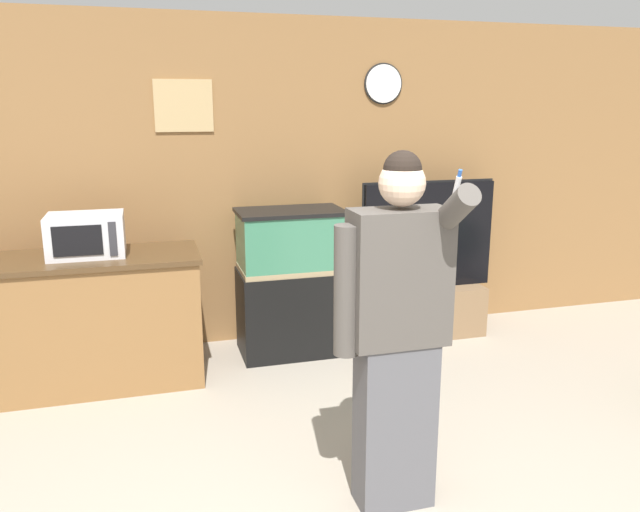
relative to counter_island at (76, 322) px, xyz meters
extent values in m
cube|color=olive|center=(1.33, 0.59, 0.84)|extent=(10.00, 0.06, 2.60)
cube|color=tan|center=(0.84, 0.55, 1.45)|extent=(0.44, 0.02, 0.39)
cylinder|color=white|center=(2.45, 0.55, 1.63)|extent=(0.30, 0.03, 0.30)
cylinder|color=black|center=(2.45, 0.55, 1.63)|extent=(0.33, 0.01, 0.33)
cube|color=brown|center=(0.00, 0.00, -0.02)|extent=(1.67, 0.63, 0.89)
cube|color=#48321C|center=(0.00, 0.00, 0.44)|extent=(1.71, 0.67, 0.03)
cube|color=silver|center=(0.12, 0.02, 0.60)|extent=(0.50, 0.37, 0.28)
cube|color=black|center=(0.08, -0.16, 0.60)|extent=(0.31, 0.01, 0.20)
cube|color=#2D2D33|center=(0.30, -0.16, 0.60)|extent=(0.05, 0.01, 0.23)
cube|color=black|center=(1.58, 0.19, -0.13)|extent=(0.81, 0.49, 0.67)
cube|color=#937F5B|center=(1.58, 0.19, 0.22)|extent=(0.79, 0.48, 0.04)
cube|color=#387556|center=(1.58, 0.19, 0.44)|extent=(0.78, 0.47, 0.46)
cube|color=black|center=(1.58, 0.19, 0.67)|extent=(0.81, 0.49, 0.03)
cube|color=brown|center=(2.77, 0.25, -0.25)|extent=(0.96, 0.40, 0.42)
cube|color=black|center=(2.77, 0.25, 0.40)|extent=(1.13, 0.05, 0.88)
cube|color=black|center=(2.77, 0.27, 0.40)|extent=(1.16, 0.01, 0.91)
cube|color=#515156|center=(1.61, -1.85, -0.04)|extent=(0.36, 0.20, 0.84)
cube|color=#4C4742|center=(1.61, -1.85, 0.69)|extent=(0.46, 0.22, 0.63)
sphere|color=beige|center=(1.61, -1.85, 1.13)|extent=(0.21, 0.21, 0.21)
sphere|color=black|center=(1.61, -1.85, 1.18)|extent=(0.17, 0.17, 0.17)
cylinder|color=#4C4742|center=(1.36, -1.85, 0.65)|extent=(0.12, 0.12, 0.60)
cylinder|color=#4C4742|center=(1.79, -1.98, 1.01)|extent=(0.11, 0.33, 0.28)
cylinder|color=white|center=(1.79, -2.00, 1.11)|extent=(0.02, 0.06, 0.11)
cylinder|color=#2856B2|center=(1.79, -2.02, 1.17)|extent=(0.02, 0.03, 0.05)
camera|label=1|loc=(0.52, -4.38, 1.46)|focal=35.00mm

